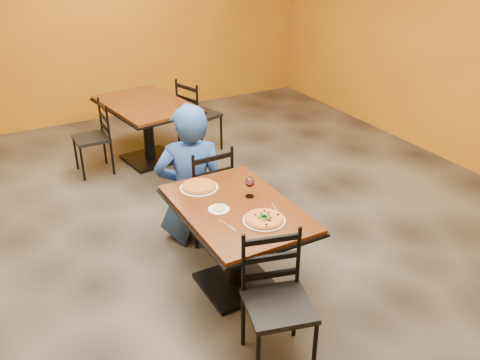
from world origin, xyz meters
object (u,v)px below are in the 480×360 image
pizza_main (264,219)px  plate_far (199,188)px  table_second (147,118)px  pizza_far (199,186)px  chair_main_far (204,190)px  diner (190,173)px  side_plate (219,210)px  chair_second_right (199,115)px  plate_main (264,220)px  chair_main_near (279,307)px  chair_second_left (91,139)px  table_main (236,228)px  wine_glass (250,186)px

pizza_main → plate_far: bearing=106.3°
table_second → pizza_far: 2.32m
chair_main_far → diner: (-0.12, 0.03, 0.19)m
diner → side_plate: (-0.14, -0.86, 0.10)m
chair_second_right → pizza_far: 2.53m
table_second → plate_main: 2.98m
chair_main_near → chair_second_left: size_ratio=1.09×
table_main → plate_far: size_ratio=3.97×
chair_main_near → side_plate: 0.89m
plate_main → wine_glass: bearing=76.2°
pizza_far → side_plate: (-0.02, -0.39, -0.02)m
chair_main_near → pizza_main: (0.21, 0.54, 0.31)m
plate_main → diner: bearing=93.7°
table_main → chair_second_left: chair_second_left is taller
chair_main_near → wine_glass: (0.30, 0.91, 0.38)m
table_second → plate_main: bearing=-92.9°
table_second → chair_second_left: bearing=180.0°
chair_main_far → diner: diner is taller
chair_main_near → pizza_far: (0.01, 1.23, 0.31)m
chair_second_right → chair_second_left: bearing=73.1°
pizza_main → pizza_far: size_ratio=1.01×
chair_second_left → plate_main: bearing=10.7°
wine_glass → chair_second_left: bearing=103.6°
chair_second_left → wine_glass: (0.63, -2.60, 0.42)m
table_main → plate_main: bearing=-74.9°
diner → pizza_far: bearing=93.6°
chair_main_far → chair_second_left: 1.93m
plate_far → wine_glass: bearing=-47.3°
chair_second_right → plate_far: bearing=138.5°
pizza_far → wine_glass: wine_glass is taller
chair_main_near → chair_second_right: 3.66m
chair_main_far → chair_second_left: size_ratio=1.10×
diner → wine_glass: (0.16, -0.79, 0.19)m
diner → plate_main: diner is taller
pizza_main → plate_far: 0.71m
pizza_far → chair_main_far: bearing=61.2°
pizza_main → plate_far: pizza_main is taller
plate_far → chair_main_far: bearing=61.2°
plate_far → pizza_far: bearing=180.0°
chair_main_far → chair_second_right: (0.80, 1.84, 0.01)m
chair_main_far → diner: bearing=-15.2°
diner → side_plate: size_ratio=8.17×
table_second → pizza_far: (-0.35, -2.28, 0.21)m
chair_main_near → plate_main: (0.21, 0.54, 0.29)m
chair_second_left → pizza_main: chair_second_left is taller
chair_main_near → chair_main_far: chair_main_far is taller
chair_second_left → chair_main_far: bearing=18.0°
table_main → plate_far: plate_far is taller
table_second → pizza_main: pizza_main is taller
chair_main_near → side_plate: chair_main_near is taller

